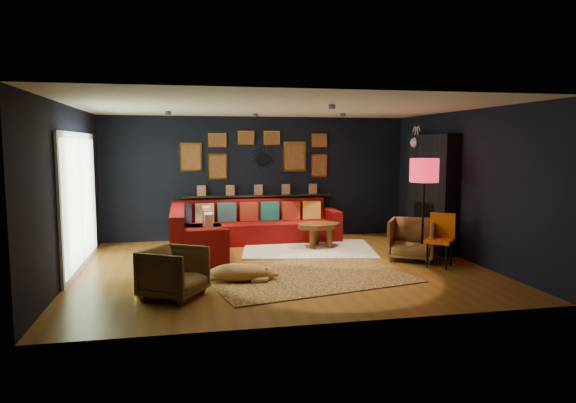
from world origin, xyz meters
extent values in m
plane|color=brown|center=(0.00, 0.00, 0.00)|extent=(6.50, 6.50, 0.00)
plane|color=black|center=(0.00, 2.75, 1.30)|extent=(6.50, 0.00, 6.50)
plane|color=black|center=(0.00, -2.75, 1.30)|extent=(6.50, 0.00, 6.50)
plane|color=black|center=(-3.25, 0.00, 1.30)|extent=(0.00, 5.50, 5.50)
plane|color=black|center=(3.25, 0.00, 1.30)|extent=(0.00, 5.50, 5.50)
plane|color=silver|center=(0.00, 0.00, 2.60)|extent=(6.50, 6.50, 0.00)
cube|color=maroon|center=(-0.20, 2.25, 0.21)|extent=(3.20, 0.95, 0.42)
cube|color=maroon|center=(-0.20, 2.60, 0.63)|extent=(3.20, 0.24, 0.46)
cube|color=maroon|center=(1.50, 2.25, 0.32)|extent=(0.22, 0.95, 0.64)
cube|color=maroon|center=(-1.32, 1.15, 0.21)|extent=(0.95, 2.20, 0.42)
cube|color=maroon|center=(-1.68, 1.15, 0.63)|extent=(0.24, 2.20, 0.46)
cube|color=maroon|center=(-1.32, 0.15, 0.32)|extent=(0.95, 0.22, 0.64)
cube|color=#343557|center=(-1.60, 2.40, 0.62)|extent=(0.38, 0.14, 0.38)
cube|color=#C2AC94|center=(-1.15, 2.40, 0.62)|extent=(0.38, 0.14, 0.38)
cube|color=#2B5965|center=(-0.70, 2.40, 0.62)|extent=(0.38, 0.14, 0.38)
cube|color=maroon|center=(-0.25, 2.40, 0.62)|extent=(0.38, 0.14, 0.38)
cube|color=#1A6864|center=(0.20, 2.40, 0.62)|extent=(0.38, 0.14, 0.38)
cube|color=maroon|center=(0.65, 2.40, 0.62)|extent=(0.38, 0.14, 0.38)
cube|color=gold|center=(1.10, 2.40, 0.62)|extent=(0.38, 0.14, 0.38)
cube|color=gold|center=(-1.15, 1.85, 0.62)|extent=(0.14, 0.38, 0.38)
cube|color=#632B65|center=(-1.15, 1.35, 0.62)|extent=(0.14, 0.38, 0.38)
cube|color=tan|center=(-1.15, 0.85, 0.62)|extent=(0.14, 0.38, 0.38)
cube|color=black|center=(0.00, 2.68, 0.92)|extent=(3.20, 0.12, 0.04)
cube|color=gold|center=(-1.40, 2.72, 1.75)|extent=(0.45, 0.03, 0.60)
cube|color=#965E2F|center=(-1.40, 2.70, 1.75)|extent=(0.38, 0.01, 0.51)
cube|color=gold|center=(-0.85, 2.72, 1.55)|extent=(0.40, 0.03, 0.55)
cube|color=#965E2F|center=(-0.85, 2.70, 1.55)|extent=(0.34, 0.01, 0.47)
cube|color=gold|center=(-0.85, 2.72, 2.10)|extent=(0.38, 0.03, 0.30)
cube|color=#965E2F|center=(-0.85, 2.70, 2.10)|extent=(0.32, 0.01, 0.25)
cube|color=gold|center=(0.80, 2.72, 1.75)|extent=(0.50, 0.03, 0.65)
cube|color=#965E2F|center=(0.80, 2.70, 1.75)|extent=(0.42, 0.01, 0.55)
cube|color=gold|center=(1.35, 2.72, 1.55)|extent=(0.35, 0.03, 0.50)
cube|color=#965E2F|center=(1.35, 2.70, 1.55)|extent=(0.30, 0.01, 0.42)
cube|color=gold|center=(1.35, 2.72, 2.10)|extent=(0.35, 0.03, 0.30)
cube|color=#965E2F|center=(1.35, 2.70, 2.10)|extent=(0.30, 0.01, 0.25)
cube|color=gold|center=(-0.25, 2.72, 2.15)|extent=(0.35, 0.03, 0.30)
cube|color=#965E2F|center=(-0.25, 2.70, 2.15)|extent=(0.30, 0.01, 0.25)
cube|color=gold|center=(0.30, 2.72, 2.15)|extent=(0.35, 0.03, 0.30)
cube|color=#965E2F|center=(0.30, 2.70, 2.15)|extent=(0.30, 0.01, 0.25)
cylinder|color=silver|center=(0.10, 2.72, 1.70)|extent=(0.28, 0.03, 0.28)
cone|color=gold|center=(0.32, 2.72, 1.70)|extent=(0.03, 0.16, 0.03)
cone|color=gold|center=(0.30, 2.72, 1.78)|extent=(0.04, 0.16, 0.04)
cone|color=gold|center=(0.26, 2.72, 1.86)|extent=(0.04, 0.16, 0.04)
cone|color=gold|center=(0.18, 2.72, 1.90)|extent=(0.04, 0.16, 0.04)
cone|color=gold|center=(0.10, 2.72, 1.92)|extent=(0.03, 0.16, 0.03)
cone|color=gold|center=(0.02, 2.72, 1.90)|extent=(0.04, 0.16, 0.04)
cone|color=gold|center=(-0.06, 2.72, 1.86)|extent=(0.04, 0.16, 0.04)
cone|color=gold|center=(-0.10, 2.72, 1.78)|extent=(0.04, 0.16, 0.04)
cone|color=gold|center=(-0.12, 2.72, 1.70)|extent=(0.03, 0.16, 0.03)
cone|color=gold|center=(-0.10, 2.72, 1.62)|extent=(0.04, 0.16, 0.04)
cone|color=gold|center=(-0.06, 2.72, 1.54)|extent=(0.04, 0.16, 0.04)
cone|color=gold|center=(0.02, 2.72, 1.50)|extent=(0.04, 0.16, 0.04)
cone|color=gold|center=(0.10, 2.72, 1.48)|extent=(0.03, 0.16, 0.03)
cone|color=gold|center=(0.18, 2.72, 1.50)|extent=(0.04, 0.16, 0.04)
cone|color=gold|center=(0.26, 2.72, 1.54)|extent=(0.04, 0.16, 0.04)
cone|color=gold|center=(0.30, 2.72, 1.62)|extent=(0.04, 0.16, 0.04)
cube|color=black|center=(3.10, 0.90, 1.10)|extent=(0.30, 1.60, 2.20)
cube|color=black|center=(3.04, 0.90, 0.45)|extent=(0.20, 0.80, 0.90)
cone|color=white|center=(3.19, 1.40, 2.05)|extent=(0.35, 0.28, 0.28)
sphere|color=white|center=(2.97, 1.40, 2.05)|extent=(0.20, 0.20, 0.20)
cylinder|color=white|center=(2.99, 1.34, 2.22)|extent=(0.02, 0.10, 0.28)
cylinder|color=white|center=(2.99, 1.46, 2.22)|extent=(0.02, 0.10, 0.28)
cube|color=white|center=(-3.22, 0.60, 1.10)|extent=(0.04, 2.80, 2.20)
cube|color=#ACD09F|center=(-3.20, 0.60, 1.10)|extent=(0.01, 2.60, 2.00)
cube|color=white|center=(-3.19, 0.60, 1.10)|extent=(0.02, 0.06, 2.00)
cylinder|color=black|center=(-1.80, 1.20, 2.56)|extent=(0.10, 0.10, 0.06)
cylinder|color=black|center=(-0.20, 1.60, 2.56)|extent=(0.10, 0.10, 0.06)
cylinder|color=black|center=(1.40, 1.20, 2.56)|extent=(0.10, 0.10, 0.06)
cylinder|color=black|center=(0.60, -0.80, 2.56)|extent=(0.10, 0.10, 0.06)
cube|color=silver|center=(0.75, 1.27, 0.02)|extent=(2.72, 2.17, 0.03)
cube|color=tan|center=(0.24, -0.65, 0.01)|extent=(3.37, 2.72, 0.02)
cylinder|color=#583512|center=(0.83, 1.23, 0.21)|extent=(0.11, 0.11, 0.36)
cylinder|color=#583512|center=(1.17, 1.23, 0.21)|extent=(0.11, 0.11, 0.36)
cylinder|color=#583512|center=(1.00, 1.63, 0.21)|extent=(0.11, 0.11, 0.36)
cylinder|color=#A5281B|center=(-1.30, 1.50, 0.19)|extent=(0.49, 0.49, 0.32)
imported|color=#AB7B3F|center=(-1.71, -1.39, 0.37)|extent=(0.94, 0.96, 0.74)
imported|color=#AB7B3F|center=(2.33, 0.07, 0.40)|extent=(1.03, 1.01, 0.79)
cylinder|color=gold|center=(-2.04, -1.24, 0.23)|extent=(0.37, 0.37, 0.46)
cylinder|color=black|center=(2.33, -0.51, 0.22)|extent=(0.03, 0.03, 0.43)
cylinder|color=black|center=(2.56, -0.72, 0.22)|extent=(0.03, 0.03, 0.43)
cylinder|color=black|center=(2.53, -0.28, 0.22)|extent=(0.03, 0.03, 0.43)
cylinder|color=black|center=(2.76, -0.49, 0.22)|extent=(0.03, 0.03, 0.43)
cube|color=#D55412|center=(2.55, -0.50, 0.43)|extent=(0.58, 0.58, 0.06)
cube|color=#D55412|center=(2.66, -0.37, 0.67)|extent=(0.34, 0.31, 0.41)
cylinder|color=black|center=(2.46, -0.05, 0.02)|extent=(0.30, 0.30, 0.04)
cylinder|color=black|center=(2.46, -0.05, 0.76)|extent=(0.04, 0.04, 1.43)
cylinder|color=red|center=(2.46, -0.05, 1.57)|extent=(0.49, 0.49, 0.40)
camera|label=1|loc=(-1.55, -8.14, 2.00)|focal=32.00mm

